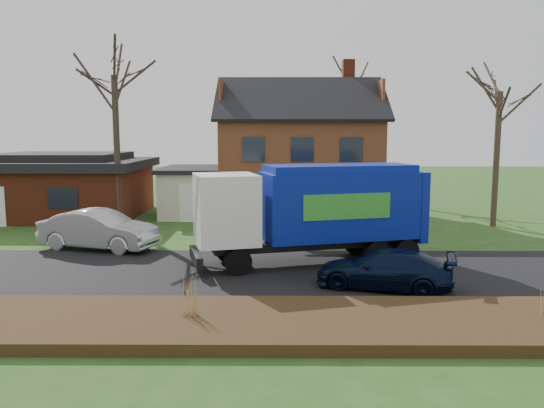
{
  "coord_description": "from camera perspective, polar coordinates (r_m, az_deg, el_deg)",
  "views": [
    {
      "loc": [
        0.56,
        -18.02,
        4.86
      ],
      "look_at": [
        0.44,
        2.5,
        2.1
      ],
      "focal_mm": 35.0,
      "sensor_mm": 36.0,
      "label": 1
    }
  ],
  "objects": [
    {
      "name": "garbage_truck",
      "position": [
        19.71,
        4.75,
        -0.34
      ],
      "size": [
        8.92,
        4.45,
        3.69
      ],
      "rotation": [
        0.0,
        0.0,
        0.26
      ],
      "color": "black",
      "rests_on": "ground"
    },
    {
      "name": "ranch_house",
      "position": [
        33.6,
        -21.62,
        1.91
      ],
      "size": [
        9.8,
        8.2,
        3.7
      ],
      "color": "maroon",
      "rests_on": "ground"
    },
    {
      "name": "ground",
      "position": [
        18.67,
        -1.4,
        -7.44
      ],
      "size": [
        120.0,
        120.0,
        0.0
      ],
      "primitive_type": "plane",
      "color": "#274918",
      "rests_on": "ground"
    },
    {
      "name": "silver_sedan",
      "position": [
        23.42,
        -18.11,
        -2.65
      ],
      "size": [
        5.3,
        3.05,
        1.65
      ],
      "primitive_type": "imported",
      "rotation": [
        0.0,
        0.0,
        1.29
      ],
      "color": "#B0B3B9",
      "rests_on": "ground"
    },
    {
      "name": "tree_back",
      "position": [
        40.7,
        8.53,
        13.89
      ],
      "size": [
        3.54,
        3.54,
        11.21
      ],
      "color": "#403726",
      "rests_on": "ground"
    },
    {
      "name": "tree_front_east",
      "position": [
        29.91,
        23.45,
        13.22
      ],
      "size": [
        3.58,
        3.58,
        9.94
      ],
      "color": "#433428",
      "rests_on": "ground"
    },
    {
      "name": "navy_wagon",
      "position": [
        17.11,
        12.02,
        -6.87
      ],
      "size": [
        4.57,
        2.89,
        1.23
      ],
      "primitive_type": "imported",
      "rotation": [
        0.0,
        0.0,
        -1.87
      ],
      "color": "black",
      "rests_on": "ground"
    },
    {
      "name": "mulch_verge",
      "position": [
        13.57,
        -2.1,
        -12.65
      ],
      "size": [
        80.0,
        3.5,
        0.3
      ],
      "primitive_type": "cube",
      "color": "#301E10",
      "rests_on": "ground"
    },
    {
      "name": "road",
      "position": [
        18.67,
        -1.4,
        -7.41
      ],
      "size": [
        80.0,
        7.0,
        0.02
      ],
      "primitive_type": "cube",
      "color": "black",
      "rests_on": "ground"
    },
    {
      "name": "tree_front_west",
      "position": [
        28.9,
        -16.72,
        15.38
      ],
      "size": [
        3.64,
        3.64,
        10.81
      ],
      "color": "#3A2C23",
      "rests_on": "ground"
    },
    {
      "name": "main_house",
      "position": [
        31.95,
        2.02,
        6.15
      ],
      "size": [
        12.95,
        8.95,
        9.26
      ],
      "color": "beige",
      "rests_on": "ground"
    },
    {
      "name": "grass_clump_mid",
      "position": [
        13.66,
        -9.08,
        -9.56
      ],
      "size": [
        0.39,
        0.32,
        1.08
      ],
      "color": "tan",
      "rests_on": "mulch_verge"
    }
  ]
}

